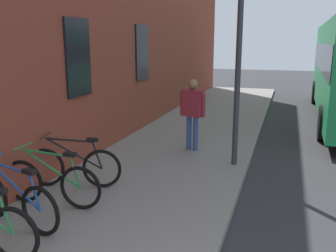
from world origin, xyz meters
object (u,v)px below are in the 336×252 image
Objects in this scene: bicycle_mid_rack at (15,201)px; street_lamp at (241,6)px; pedestrian_crossing_street at (193,107)px; bicycle_leaning_wall at (52,183)px; bicycle_far_end at (74,166)px.

street_lamp is (3.75, -2.59, 2.89)m from bicycle_mid_rack.
street_lamp is at bearing -123.35° from pedestrian_crossing_street.
bicycle_mid_rack is at bearing 173.57° from bicycle_leaning_wall.
bicycle_leaning_wall is at bearing -6.43° from bicycle_mid_rack.
street_lamp reaches higher than bicycle_far_end.
bicycle_mid_rack is at bearing 162.17° from pedestrian_crossing_street.
bicycle_mid_rack is 5.40m from street_lamp.
bicycle_far_end is (1.55, 0.01, 0.00)m from bicycle_mid_rack.
bicycle_leaning_wall is 4.87m from street_lamp.
bicycle_mid_rack and bicycle_leaning_wall have the same top height.
bicycle_mid_rack is 0.75m from bicycle_leaning_wall.
street_lamp is at bearing -34.65° from bicycle_mid_rack.
pedestrian_crossing_street reaches higher than bicycle_far_end.
bicycle_leaning_wall is at bearing 160.03° from pedestrian_crossing_street.
bicycle_leaning_wall is 0.80m from bicycle_far_end.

